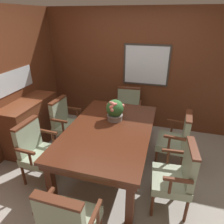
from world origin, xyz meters
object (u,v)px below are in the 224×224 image
(chair_head_near, at_px, (68,222))
(chair_left_far, at_px, (66,121))
(sideboard_cabinet, at_px, (32,124))
(chair_head_far, at_px, (128,108))
(chair_right_far, at_px, (177,138))
(dining_table, at_px, (109,134))
(chair_right_near, at_px, (177,175))
(chair_left_near, at_px, (37,149))
(potted_plant, at_px, (115,110))

(chair_head_near, height_order, chair_left_far, same)
(chair_left_far, bearing_deg, sideboard_cabinet, 106.80)
(chair_head_far, distance_m, chair_right_far, 1.33)
(chair_head_near, relative_size, sideboard_cabinet, 0.81)
(dining_table, relative_size, chair_right_far, 2.05)
(dining_table, bearing_deg, chair_right_near, -22.71)
(dining_table, bearing_deg, chair_head_near, -89.92)
(chair_head_near, height_order, chair_right_far, same)
(chair_right_far, xyz_separation_m, chair_left_far, (-1.97, 0.00, 0.00))
(chair_head_near, xyz_separation_m, sideboard_cabinet, (-1.60, 1.63, -0.06))
(chair_head_near, bearing_deg, chair_right_near, -136.28)
(chair_left_near, xyz_separation_m, chair_right_far, (1.98, 0.88, 0.00))
(chair_left_near, relative_size, sideboard_cabinet, 0.81)
(chair_left_far, height_order, sideboard_cabinet, chair_left_far)
(chair_right_near, height_order, sideboard_cabinet, chair_right_near)
(chair_head_far, distance_m, potted_plant, 1.11)
(chair_head_far, distance_m, sideboard_cabinet, 1.91)
(chair_head_near, distance_m, sideboard_cabinet, 2.29)
(sideboard_cabinet, bearing_deg, chair_head_far, 32.74)
(dining_table, relative_size, chair_right_near, 2.05)
(chair_head_near, relative_size, chair_left_far, 1.00)
(chair_head_far, height_order, chair_left_near, same)
(chair_head_near, xyz_separation_m, chair_right_far, (1.00, 1.78, 0.00))
(chair_left_far, relative_size, potted_plant, 2.78)
(chair_head_far, relative_size, chair_left_far, 1.00)
(dining_table, relative_size, chair_head_near, 2.05)
(chair_head_near, bearing_deg, dining_table, -89.31)
(dining_table, xyz_separation_m, chair_right_near, (1.00, -0.42, -0.16))
(dining_table, distance_m, chair_left_far, 1.08)
(chair_head_near, relative_size, chair_left_near, 1.00)
(chair_left_far, bearing_deg, chair_head_near, -148.51)
(chair_left_near, height_order, potted_plant, potted_plant)
(dining_table, distance_m, sideboard_cabinet, 1.64)
(dining_table, distance_m, chair_head_far, 1.32)
(chair_head_near, bearing_deg, chair_left_far, -60.79)
(chair_right_near, xyz_separation_m, potted_plant, (-0.99, 0.70, 0.43))
(chair_left_far, bearing_deg, chair_right_near, -110.47)
(chair_right_far, bearing_deg, chair_head_far, -127.90)
(chair_head_near, bearing_deg, chair_right_far, -118.67)
(chair_left_near, xyz_separation_m, chair_left_far, (0.00, 0.88, 0.00))
(chair_head_near, xyz_separation_m, chair_left_far, (-0.97, 1.79, 0.00))
(dining_table, distance_m, chair_head_near, 1.36)
(chair_left_near, relative_size, chair_left_far, 1.00)
(chair_left_near, bearing_deg, chair_right_near, -86.43)
(chair_right_far, bearing_deg, chair_right_near, 3.59)
(potted_plant, bearing_deg, chair_right_near, -35.30)
(dining_table, height_order, chair_head_far, chair_head_far)
(chair_right_near, height_order, chair_left_far, same)
(dining_table, xyz_separation_m, chair_left_far, (-0.97, 0.43, -0.16))
(chair_left_near, bearing_deg, potted_plant, -50.57)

